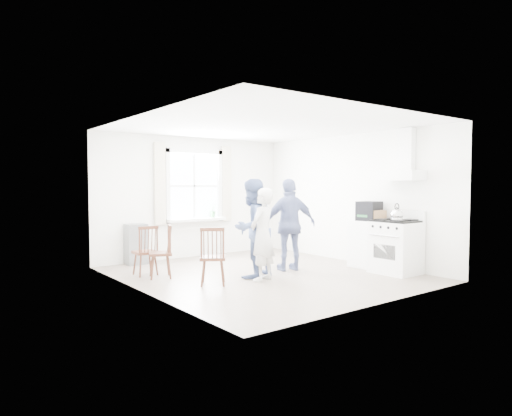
{
  "coord_description": "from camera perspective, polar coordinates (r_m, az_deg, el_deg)",
  "views": [
    {
      "loc": [
        -4.94,
        -6.25,
        1.59
      ],
      "look_at": [
        -0.03,
        0.2,
        1.16
      ],
      "focal_mm": 32.0,
      "sensor_mm": 36.0,
      "label": 1
    }
  ],
  "objects": [
    {
      "name": "person_left",
      "position": [
        7.48,
        0.82,
        -3.33
      ],
      "size": [
        0.73,
        0.73,
        1.52
      ],
      "primitive_type": "imported",
      "rotation": [
        0.0,
        0.0,
        3.56
      ],
      "color": "silver",
      "rests_on": "ground"
    },
    {
      "name": "potted_plant",
      "position": [
        10.16,
        -5.35,
        -0.29
      ],
      "size": [
        0.22,
        0.22,
        0.31
      ],
      "primitive_type": "imported",
      "rotation": [
        0.0,
        0.0,
        0.32
      ],
      "color": "#327038",
      "rests_on": "window_assembly"
    },
    {
      "name": "window_assembly",
      "position": [
        10.0,
        -7.67,
        2.26
      ],
      "size": [
        1.88,
        0.24,
        1.7
      ],
      "color": "white",
      "rests_on": "room_shell"
    },
    {
      "name": "stereo_stack",
      "position": [
        8.84,
        13.97,
        -0.37
      ],
      "size": [
        0.46,
        0.43,
        0.36
      ],
      "color": "black",
      "rests_on": "low_cabinet"
    },
    {
      "name": "windsor_chair_a",
      "position": [
        8.11,
        -13.44,
        -4.54
      ],
      "size": [
        0.38,
        0.37,
        0.88
      ],
      "color": "#422115",
      "rests_on": "ground"
    },
    {
      "name": "kettle",
      "position": [
        8.3,
        17.19,
        -0.83
      ],
      "size": [
        0.22,
        0.22,
        0.31
      ],
      "color": "silver",
      "rests_on": "gas_stove"
    },
    {
      "name": "windsor_chair_b",
      "position": [
        7.15,
        -5.45,
        -5.22
      ],
      "size": [
        0.54,
        0.54,
        0.93
      ],
      "color": "#422115",
      "rests_on": "ground"
    },
    {
      "name": "room_shell",
      "position": [
        7.97,
        1.07,
        0.94
      ],
      "size": [
        4.62,
        5.12,
        2.64
      ],
      "color": "gray",
      "rests_on": "ground"
    },
    {
      "name": "person_right",
      "position": [
        8.39,
        4.27,
        -2.08
      ],
      "size": [
        1.26,
        1.26,
        1.69
      ],
      "primitive_type": "imported",
      "rotation": [
        0.0,
        0.0,
        2.81
      ],
      "color": "navy",
      "rests_on": "ground"
    },
    {
      "name": "range_hood",
      "position": [
        8.56,
        17.85,
        4.95
      ],
      "size": [
        0.45,
        0.76,
        0.94
      ],
      "color": "white",
      "rests_on": "room_shell"
    },
    {
      "name": "person_mid",
      "position": [
        7.73,
        -0.49,
        -2.56
      ],
      "size": [
        1.02,
        1.02,
        1.68
      ],
      "primitive_type": "imported",
      "rotation": [
        0.0,
        0.0,
        3.44
      ],
      "color": "#4B5D8C",
      "rests_on": "ground"
    },
    {
      "name": "cardboard_box",
      "position": [
        8.78,
        14.77,
        -0.93
      ],
      "size": [
        0.37,
        0.31,
        0.2
      ],
      "primitive_type": "cube",
      "rotation": [
        0.0,
        0.0,
        -0.31
      ],
      "color": "#A47A4F",
      "rests_on": "low_cabinet"
    },
    {
      "name": "low_cabinet",
      "position": [
        8.97,
        13.69,
        -4.36
      ],
      "size": [
        0.5,
        0.55,
        0.9
      ],
      "primitive_type": "cube",
      "color": "white",
      "rests_on": "ground"
    },
    {
      "name": "shelf_unit",
      "position": [
        9.35,
        -14.77,
        -4.39
      ],
      "size": [
        0.4,
        0.3,
        0.8
      ],
      "primitive_type": "cube",
      "color": "slate",
      "rests_on": "ground"
    },
    {
      "name": "gas_stove",
      "position": [
        8.5,
        17.07,
        -4.59
      ],
      "size": [
        0.68,
        0.76,
        1.12
      ],
      "color": "white",
      "rests_on": "ground"
    },
    {
      "name": "windsor_chair_c",
      "position": [
        7.91,
        -11.2,
        -4.57
      ],
      "size": [
        0.49,
        0.49,
        0.91
      ],
      "color": "#422115",
      "rests_on": "ground"
    }
  ]
}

